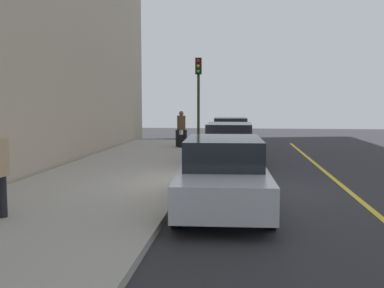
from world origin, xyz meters
TOP-DOWN VIEW (x-y plane):
  - ground_plane at (0.00, 0.00)m, footprint 56.00×56.00m
  - sidewalk at (0.00, -3.30)m, footprint 28.00×4.60m
  - lane_stripe_centre at (0.00, 3.20)m, footprint 28.00×0.14m
  - snow_bank_curb at (-1.92, -0.70)m, footprint 4.28×0.56m
  - parked_car_white at (-11.29, -0.09)m, footprint 4.45×2.02m
  - parked_car_red at (-5.15, 0.01)m, footprint 4.64×1.91m
  - parked_car_silver at (1.59, 0.05)m, footprint 4.75×2.03m
  - pedestrian_brown_coat at (-10.17, -2.43)m, footprint 0.54×0.54m
  - traffic_light_pole at (-8.26, -1.42)m, footprint 0.35×0.26m
  - rolling_suitcase at (-9.77, -2.42)m, footprint 0.34×0.22m

SIDE VIEW (x-z plane):
  - ground_plane at x=0.00m, z-range 0.00..0.00m
  - lane_stripe_centre at x=0.00m, z-range 0.00..0.01m
  - sidewalk at x=0.00m, z-range 0.00..0.15m
  - snow_bank_curb at x=-1.92m, z-range 0.00..0.22m
  - rolling_suitcase at x=-9.77m, z-range -0.03..0.93m
  - parked_car_white at x=-11.29m, z-range 0.00..1.51m
  - parked_car_red at x=-5.15m, z-range 0.00..1.51m
  - parked_car_silver at x=1.59m, z-range 0.00..1.51m
  - pedestrian_brown_coat at x=-10.17m, z-range 0.21..1.92m
  - traffic_light_pole at x=-8.26m, z-range 0.88..4.92m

